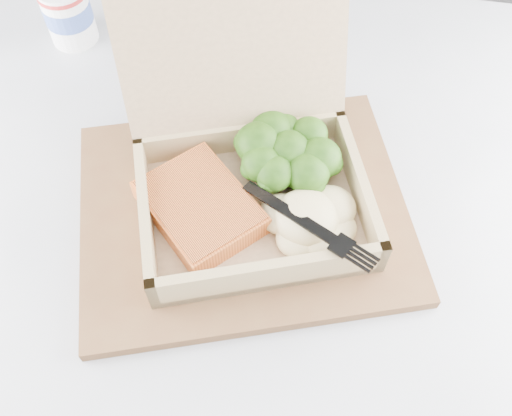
{
  "coord_description": "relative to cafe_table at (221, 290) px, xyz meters",
  "views": [
    {
      "loc": [
        -0.38,
        -0.48,
        1.28
      ],
      "look_at": [
        -0.36,
        -0.17,
        0.79
      ],
      "focal_mm": 40.0,
      "sensor_mm": 36.0,
      "label": 1
    }
  ],
  "objects": [
    {
      "name": "plastic_fork",
      "position": [
        0.06,
        -0.02,
        0.25
      ],
      "size": [
        0.13,
        0.12,
        0.01
      ],
      "rotation": [
        0.0,
        0.0,
        3.93
      ],
      "color": "black",
      "rests_on": "mashed_potatoes"
    },
    {
      "name": "salmon_fillet",
      "position": [
        -0.01,
        -0.01,
        0.23
      ],
      "size": [
        0.14,
        0.15,
        0.03
      ],
      "primitive_type": "cube",
      "rotation": [
        0.0,
        0.0,
        0.56
      ],
      "color": "orange",
      "rests_on": "takeout_container"
    },
    {
      "name": "mashed_potatoes",
      "position": [
        0.1,
        -0.03,
        0.24
      ],
      "size": [
        0.11,
        0.09,
        0.04
      ],
      "primitive_type": "ellipsoid",
      "color": "beige",
      "rests_on": "takeout_container"
    },
    {
      "name": "cafe_table",
      "position": [
        0.0,
        0.0,
        0.0
      ],
      "size": [
        1.03,
        1.03,
        0.75
      ],
      "rotation": [
        0.0,
        0.0,
        -0.24
      ],
      "color": "black",
      "rests_on": "floor"
    },
    {
      "name": "takeout_container",
      "position": [
        0.04,
        0.03,
        0.26
      ],
      "size": [
        0.26,
        0.27,
        0.21
      ],
      "rotation": [
        0.0,
        0.0,
        0.11
      ],
      "color": "tan",
      "rests_on": "serving_tray"
    },
    {
      "name": "serving_tray",
      "position": [
        0.04,
        -0.0,
        0.2
      ],
      "size": [
        0.37,
        0.31,
        0.01
      ],
      "primitive_type": "cube",
      "rotation": [
        0.0,
        0.0,
        0.09
      ],
      "color": "brown",
      "rests_on": "cafe_table"
    },
    {
      "name": "floor",
      "position": [
        0.4,
        0.15,
        -0.56
      ],
      "size": [
        4.0,
        4.0,
        0.0
      ],
      "primitive_type": "plane",
      "color": "#9A9A9F",
      "rests_on": "ground"
    },
    {
      "name": "broccoli_pile",
      "position": [
        0.09,
        0.04,
        0.24
      ],
      "size": [
        0.11,
        0.11,
        0.04
      ],
      "primitive_type": null,
      "color": "#366817",
      "rests_on": "takeout_container"
    },
    {
      "name": "paper_cup",
      "position": [
        -0.18,
        0.3,
        0.24
      ],
      "size": [
        0.06,
        0.06,
        0.08
      ],
      "color": "white",
      "rests_on": "cafe_table"
    },
    {
      "name": "receipt",
      "position": [
        0.07,
        0.2,
        0.19
      ],
      "size": [
        0.11,
        0.15,
        0.0
      ],
      "primitive_type": "cube",
      "rotation": [
        0.0,
        0.0,
        -0.37
      ],
      "color": "white",
      "rests_on": "cafe_table"
    }
  ]
}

